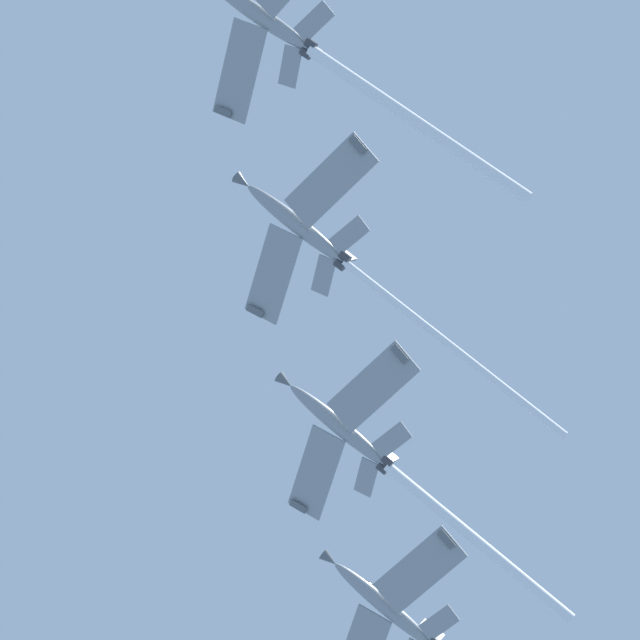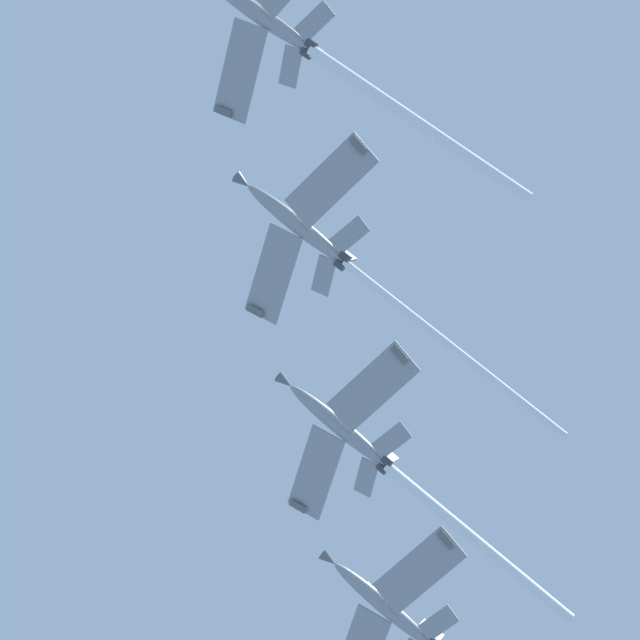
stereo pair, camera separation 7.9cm
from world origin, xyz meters
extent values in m
ellipsoid|color=gray|center=(-5.30, 19.94, 108.24)|extent=(10.07, 7.75, 6.93)
ellipsoid|color=black|center=(-4.03, 20.84, 109.77)|extent=(2.94, 2.48, 2.13)
cube|color=gray|center=(-2.78, 15.23, 107.77)|extent=(6.28, 9.57, 1.90)
cube|color=#595E60|center=(-0.69, 11.70, 107.73)|extent=(1.78, 1.24, 0.97)
cube|color=gray|center=(-10.20, 19.28, 105.85)|extent=(3.87, 3.49, 1.00)
cube|color=gray|center=(-7.58, 15.55, 105.85)|extent=(2.64, 3.93, 1.00)
cube|color=#595E60|center=(-9.29, 17.13, 107.18)|extent=(2.92, 2.13, 3.61)
cylinder|color=#38383D|center=(-9.69, 17.41, 105.38)|extent=(1.49, 1.38, 1.18)
cylinder|color=#38383D|center=(-9.17, 16.67, 105.38)|extent=(1.49, 1.38, 1.18)
cylinder|color=white|center=(-18.19, 10.87, 99.55)|extent=(18.29, 13.33, 12.43)
ellipsoid|color=gray|center=(-6.52, 2.00, 101.77)|extent=(9.84, 7.94, 7.13)
cone|color=#595E60|center=(-1.86, 5.49, 105.10)|extent=(2.31, 2.15, 1.84)
ellipsoid|color=black|center=(-5.30, 2.92, 103.34)|extent=(2.90, 2.53, 2.17)
cube|color=gray|center=(-10.21, 5.86, 101.29)|extent=(9.02, 8.18, 1.96)
cube|color=#595E60|center=(-12.93, 8.94, 101.25)|extent=(1.57, 1.70, 1.00)
cube|color=gray|center=(-3.85, -2.62, 101.29)|extent=(6.47, 9.55, 1.96)
cube|color=#595E60|center=(-1.65, -6.10, 101.25)|extent=(1.77, 1.28, 1.00)
cube|color=gray|center=(-11.36, 1.22, 99.29)|extent=(3.89, 3.41, 1.03)
cube|color=gray|center=(-8.62, -2.43, 99.29)|extent=(2.72, 3.94, 1.03)
cube|color=#595E60|center=(-10.41, -0.91, 100.61)|extent=(2.89, 2.23, 3.62)
cylinder|color=#38383D|center=(-10.78, -0.63, 98.81)|extent=(1.49, 1.40, 1.19)
cylinder|color=#38383D|center=(-10.24, -1.35, 98.81)|extent=(1.49, 1.40, 1.19)
cylinder|color=white|center=(-19.30, -7.58, 92.54)|extent=(18.01, 13.75, 12.97)
ellipsoid|color=gray|center=(-8.47, -16.10, 95.53)|extent=(9.87, 7.80, 7.23)
cone|color=#595E60|center=(-3.79, -12.70, 98.91)|extent=(2.31, 2.14, 1.84)
ellipsoid|color=black|center=(-7.25, -15.21, 97.11)|extent=(2.91, 2.50, 2.19)
cube|color=gray|center=(-12.11, -12.19, 95.04)|extent=(8.96, 8.24, 1.99)
cube|color=#595E60|center=(-14.78, -9.07, 94.99)|extent=(1.57, 1.69, 1.01)
cube|color=gray|center=(-5.87, -20.76, 95.04)|extent=(6.35, 9.55, 1.99)
cube|color=#595E60|center=(-3.71, -24.26, 94.99)|extent=(1.76, 1.26, 1.01)
cube|color=gray|center=(-13.30, -16.80, 93.01)|extent=(3.87, 3.44, 1.05)
cube|color=gray|center=(-10.62, -20.48, 93.01)|extent=(2.67, 3.93, 1.05)
cube|color=#595E60|center=(-12.39, -18.95, 94.32)|extent=(2.92, 2.20, 3.63)
cylinder|color=#38383D|center=(-12.74, -18.65, 92.52)|extent=(1.50, 1.39, 1.20)
cylinder|color=#38383D|center=(-12.21, -19.38, 92.52)|extent=(1.50, 1.39, 1.20)
cylinder|color=white|center=(-19.94, -24.45, 87.12)|extent=(15.61, 11.74, 11.42)
ellipsoid|color=gray|center=(-11.05, -31.93, 88.72)|extent=(10.02, 7.77, 7.00)
cone|color=#595E60|center=(-6.27, -28.53, 91.96)|extent=(2.31, 2.13, 1.82)
ellipsoid|color=black|center=(-9.79, -31.04, 90.26)|extent=(2.93, 2.49, 2.14)
cube|color=gray|center=(-14.65, -27.99, 88.24)|extent=(8.95, 8.32, 1.92)
cube|color=#595E60|center=(-17.29, -24.84, 88.20)|extent=(1.59, 1.70, 0.98)
cube|color=gray|center=(-15.93, -32.61, 86.29)|extent=(3.88, 3.47, 1.01)
cube|color=#595E60|center=(-15.02, -34.76, 87.62)|extent=(2.92, 2.15, 3.61)
camera|label=1|loc=(-12.71, 37.03, 1.70)|focal=64.51mm
camera|label=2|loc=(-12.63, 37.04, 1.70)|focal=64.51mm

